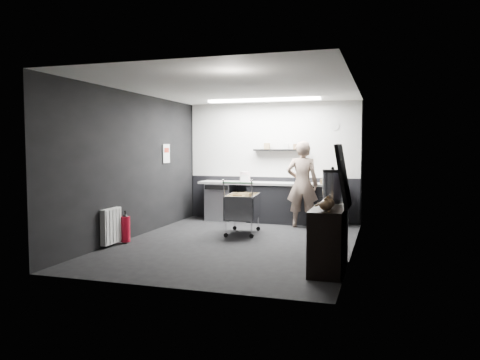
% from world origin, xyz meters
% --- Properties ---
extents(floor, '(5.50, 5.50, 0.00)m').
position_xyz_m(floor, '(0.00, 0.00, 0.00)').
color(floor, black).
rests_on(floor, ground).
extents(ceiling, '(5.50, 5.50, 0.00)m').
position_xyz_m(ceiling, '(0.00, 0.00, 2.70)').
color(ceiling, silver).
rests_on(ceiling, wall_back).
extents(wall_back, '(5.50, 0.00, 5.50)m').
position_xyz_m(wall_back, '(0.00, 2.75, 1.35)').
color(wall_back, black).
rests_on(wall_back, floor).
extents(wall_front, '(5.50, 0.00, 5.50)m').
position_xyz_m(wall_front, '(0.00, -2.75, 1.35)').
color(wall_front, black).
rests_on(wall_front, floor).
extents(wall_left, '(0.00, 5.50, 5.50)m').
position_xyz_m(wall_left, '(-2.00, 0.00, 1.35)').
color(wall_left, black).
rests_on(wall_left, floor).
extents(wall_right, '(0.00, 5.50, 5.50)m').
position_xyz_m(wall_right, '(2.00, 0.00, 1.35)').
color(wall_right, black).
rests_on(wall_right, floor).
extents(kitchen_wall_panel, '(3.95, 0.02, 1.70)m').
position_xyz_m(kitchen_wall_panel, '(0.00, 2.73, 1.85)').
color(kitchen_wall_panel, silver).
rests_on(kitchen_wall_panel, wall_back).
extents(dado_panel, '(3.95, 0.02, 1.00)m').
position_xyz_m(dado_panel, '(0.00, 2.73, 0.50)').
color(dado_panel, black).
rests_on(dado_panel, wall_back).
extents(floating_shelf, '(1.20, 0.22, 0.04)m').
position_xyz_m(floating_shelf, '(0.20, 2.62, 1.62)').
color(floating_shelf, black).
rests_on(floating_shelf, wall_back).
extents(wall_clock, '(0.20, 0.03, 0.20)m').
position_xyz_m(wall_clock, '(1.40, 2.72, 2.15)').
color(wall_clock, silver).
rests_on(wall_clock, wall_back).
extents(poster, '(0.02, 0.30, 0.40)m').
position_xyz_m(poster, '(-1.98, 1.30, 1.55)').
color(poster, white).
rests_on(poster, wall_left).
extents(poster_red_band, '(0.02, 0.22, 0.10)m').
position_xyz_m(poster_red_band, '(-1.98, 1.30, 1.62)').
color(poster_red_band, red).
rests_on(poster_red_band, poster).
extents(radiator, '(0.10, 0.50, 0.60)m').
position_xyz_m(radiator, '(-1.94, -0.90, 0.35)').
color(radiator, silver).
rests_on(radiator, wall_left).
extents(ceiling_strip, '(2.40, 0.20, 0.04)m').
position_xyz_m(ceiling_strip, '(0.00, 1.85, 2.67)').
color(ceiling_strip, white).
rests_on(ceiling_strip, ceiling).
extents(prep_counter, '(3.20, 0.61, 0.90)m').
position_xyz_m(prep_counter, '(0.14, 2.42, 0.46)').
color(prep_counter, black).
rests_on(prep_counter, floor).
extents(person, '(0.69, 0.48, 1.82)m').
position_xyz_m(person, '(0.83, 1.97, 0.91)').
color(person, beige).
rests_on(person, floor).
extents(shopping_cart, '(0.66, 1.00, 1.05)m').
position_xyz_m(shopping_cart, '(-0.15, 0.87, 0.50)').
color(shopping_cart, silver).
rests_on(shopping_cart, floor).
extents(sideboard, '(0.49, 1.15, 1.73)m').
position_xyz_m(sideboard, '(1.78, -1.32, 0.55)').
color(sideboard, black).
rests_on(sideboard, floor).
extents(fire_extinguisher, '(0.17, 0.17, 0.55)m').
position_xyz_m(fire_extinguisher, '(-1.85, -0.60, 0.27)').
color(fire_extinguisher, '#AD0B1F').
rests_on(fire_extinguisher, floor).
extents(cardboard_box, '(0.53, 0.42, 0.10)m').
position_xyz_m(cardboard_box, '(1.43, 2.37, 0.95)').
color(cardboard_box, olive).
rests_on(cardboard_box, prep_counter).
extents(pink_tub, '(0.23, 0.23, 0.23)m').
position_xyz_m(pink_tub, '(-0.56, 2.42, 1.01)').
color(pink_tub, white).
rests_on(pink_tub, prep_counter).
extents(white_container, '(0.22, 0.20, 0.16)m').
position_xyz_m(white_container, '(-0.56, 2.37, 0.98)').
color(white_container, silver).
rests_on(white_container, prep_counter).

